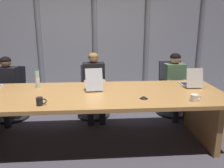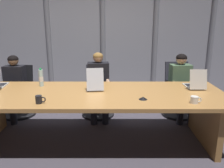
# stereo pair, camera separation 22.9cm
# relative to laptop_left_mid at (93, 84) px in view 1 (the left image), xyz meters

# --- Properties ---
(ground_plane) EXTENTS (12.88, 12.88, 0.00)m
(ground_plane) POSITION_rel_laptop_left_mid_xyz_m (0.01, -0.24, -0.81)
(ground_plane) COLOR #47424C
(conference_table) EXTENTS (3.65, 1.25, 0.75)m
(conference_table) POSITION_rel_laptop_left_mid_xyz_m (0.01, -0.24, -0.21)
(conference_table) COLOR #B77F42
(conference_table) RESTS_ON ground_plane
(curtain_backdrop) EXTENTS (6.44, 0.17, 3.06)m
(curtain_backdrop) POSITION_rel_laptop_left_mid_xyz_m (0.01, 2.14, 0.72)
(curtain_backdrop) COLOR #9999A0
(curtain_backdrop) RESTS_ON ground_plane
(laptop_left_mid) EXTENTS (0.29, 0.48, 0.32)m
(laptop_left_mid) POSITION_rel_laptop_left_mid_xyz_m (0.00, 0.00, 0.00)
(laptop_left_mid) COLOR #BCBCC1
(laptop_left_mid) RESTS_ON conference_table
(laptop_center) EXTENTS (0.25, 0.37, 0.30)m
(laptop_center) POSITION_rel_laptop_left_mid_xyz_m (1.49, 0.01, -0.00)
(laptop_center) COLOR beige
(laptop_center) RESTS_ON conference_table
(office_chair_left_end) EXTENTS (0.60, 0.60, 0.92)m
(office_chair_left_end) POSITION_rel_laptop_left_mid_xyz_m (-1.49, 0.82, -0.46)
(office_chair_left_end) COLOR black
(office_chair_left_end) RESTS_ON ground_plane
(office_chair_left_mid) EXTENTS (0.60, 0.60, 0.93)m
(office_chair_left_mid) POSITION_rel_laptop_left_mid_xyz_m (-0.01, 0.82, -0.46)
(office_chair_left_mid) COLOR #2D2D38
(office_chair_left_mid) RESTS_ON ground_plane
(office_chair_center) EXTENTS (0.60, 0.60, 0.98)m
(office_chair_center) POSITION_rel_laptop_left_mid_xyz_m (1.49, 0.82, -0.45)
(office_chair_center) COLOR #2D2D38
(office_chair_center) RESTS_ON ground_plane
(person_left_end) EXTENTS (0.39, 0.57, 1.13)m
(person_left_end) POSITION_rel_laptop_left_mid_xyz_m (-1.51, 0.65, -0.17)
(person_left_end) COLOR black
(person_left_end) RESTS_ON ground_plane
(person_left_mid) EXTENTS (0.42, 0.57, 1.18)m
(person_left_mid) POSITION_rel_laptop_left_mid_xyz_m (0.02, 0.66, -0.15)
(person_left_mid) COLOR black
(person_left_mid) RESTS_ON ground_plane
(person_center) EXTENTS (0.41, 0.57, 1.16)m
(person_center) POSITION_rel_laptop_left_mid_xyz_m (1.49, 0.66, -0.15)
(person_center) COLOR #4C6B4C
(person_center) RESTS_ON ground_plane
(water_bottle_primary) EXTENTS (0.06, 0.06, 0.28)m
(water_bottle_primary) POSITION_rel_laptop_left_mid_xyz_m (-0.83, 0.10, 0.07)
(water_bottle_primary) COLOR silver
(water_bottle_primary) RESTS_ON conference_table
(coffee_mug_near) EXTENTS (0.12, 0.08, 0.10)m
(coffee_mug_near) POSITION_rel_laptop_left_mid_xyz_m (-0.63, -0.68, -0.01)
(coffee_mug_near) COLOR black
(coffee_mug_near) RESTS_ON conference_table
(coffee_mug_far) EXTENTS (0.14, 0.09, 0.09)m
(coffee_mug_far) POSITION_rel_laptop_left_mid_xyz_m (1.25, -0.67, -0.02)
(coffee_mug_far) COLOR white
(coffee_mug_far) RESTS_ON conference_table
(conference_mic_left_side) EXTENTS (0.11, 0.11, 0.03)m
(conference_mic_left_side) POSITION_rel_laptop_left_mid_xyz_m (0.65, -0.53, -0.04)
(conference_mic_left_side) COLOR black
(conference_mic_left_side) RESTS_ON conference_table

